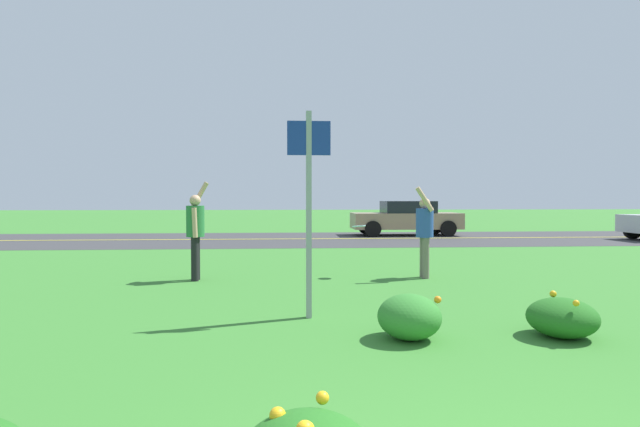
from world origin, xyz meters
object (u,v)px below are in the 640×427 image
(person_catcher_blue_shirt, at_px, (424,230))
(frisbee_pale_blue, at_px, (359,226))
(sign_post_near_path, at_px, (309,193))
(car_tan_center_left, at_px, (406,218))
(person_thrower_green_shirt, at_px, (196,229))

(person_catcher_blue_shirt, bearing_deg, frisbee_pale_blue, 168.52)
(sign_post_near_path, bearing_deg, person_catcher_blue_shirt, 52.67)
(frisbee_pale_blue, bearing_deg, person_catcher_blue_shirt, -11.48)
(person_catcher_blue_shirt, height_order, car_tan_center_left, person_catcher_blue_shirt)
(frisbee_pale_blue, height_order, car_tan_center_left, car_tan_center_left)
(sign_post_near_path, xyz_separation_m, person_catcher_blue_shirt, (2.44, 3.19, -0.68))
(person_thrower_green_shirt, bearing_deg, sign_post_near_path, -58.11)
(sign_post_near_path, distance_m, person_catcher_blue_shirt, 4.07)
(person_thrower_green_shirt, xyz_separation_m, frisbee_pale_blue, (3.17, 0.25, 0.03))
(person_catcher_blue_shirt, distance_m, car_tan_center_left, 11.67)
(frisbee_pale_blue, bearing_deg, person_thrower_green_shirt, -175.56)
(person_catcher_blue_shirt, xyz_separation_m, frisbee_pale_blue, (-1.26, 0.26, 0.07))
(sign_post_near_path, height_order, person_catcher_blue_shirt, sign_post_near_path)
(person_catcher_blue_shirt, xyz_separation_m, car_tan_center_left, (2.42, 11.41, -0.20))
(person_catcher_blue_shirt, relative_size, car_tan_center_left, 0.40)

